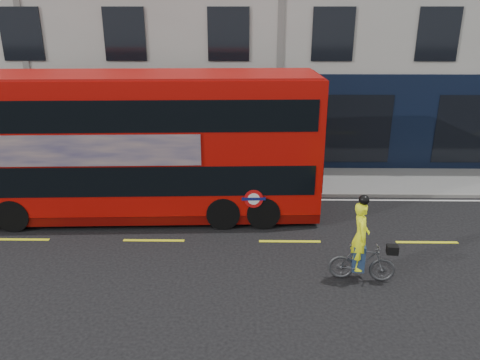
{
  "coord_description": "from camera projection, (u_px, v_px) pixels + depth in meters",
  "views": [
    {
      "loc": [
        -1.28,
        -10.76,
        6.39
      ],
      "look_at": [
        -1.48,
        2.56,
        1.52
      ],
      "focal_mm": 35.0,
      "sensor_mm": 36.0,
      "label": 1
    }
  ],
  "objects": [
    {
      "name": "kerb",
      "position": [
        282.0,
        195.0,
        16.95
      ],
      "size": [
        60.0,
        0.12,
        0.13
      ],
      "primitive_type": "cube",
      "color": "gray",
      "rests_on": "ground"
    },
    {
      "name": "bus",
      "position": [
        139.0,
        145.0,
        14.76
      ],
      "size": [
        11.5,
        3.06,
        4.6
      ],
      "rotation": [
        0.0,
        0.0,
        0.04
      ],
      "color": "#B50C07",
      "rests_on": "ground"
    },
    {
      "name": "ground",
      "position": [
        295.0,
        268.0,
        12.28
      ],
      "size": [
        120.0,
        120.0,
        0.0
      ],
      "primitive_type": "plane",
      "color": "black",
      "rests_on": "ground"
    },
    {
      "name": "cyclist",
      "position": [
        362.0,
        252.0,
        11.5
      ],
      "size": [
        1.68,
        0.69,
        2.29
      ],
      "rotation": [
        0.0,
        0.0,
        -0.13
      ],
      "color": "#47494C",
      "rests_on": "ground"
    },
    {
      "name": "pavement",
      "position": [
        279.0,
        181.0,
        18.36
      ],
      "size": [
        60.0,
        3.0,
        0.12
      ],
      "primitive_type": "cube",
      "color": "gray",
      "rests_on": "ground"
    },
    {
      "name": "lane_dashes",
      "position": [
        290.0,
        241.0,
        13.69
      ],
      "size": [
        58.0,
        0.12,
        0.01
      ],
      "primitive_type": null,
      "color": "yellow",
      "rests_on": "ground"
    },
    {
      "name": "road_edge_line",
      "position": [
        282.0,
        200.0,
        16.69
      ],
      "size": [
        58.0,
        0.1,
        0.01
      ],
      "primitive_type": "cube",
      "color": "silver",
      "rests_on": "ground"
    }
  ]
}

